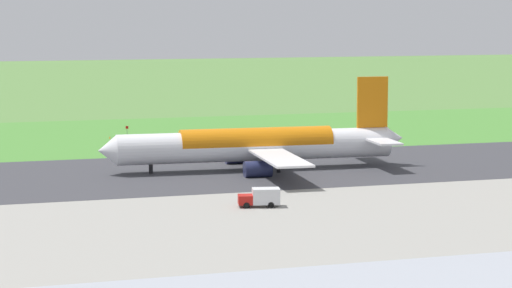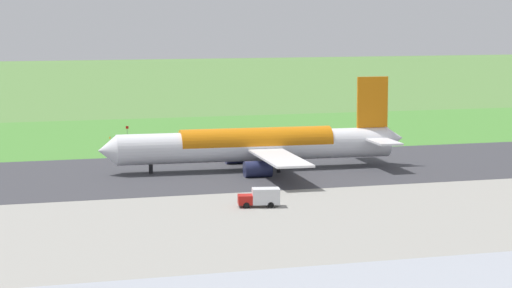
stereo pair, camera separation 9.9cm
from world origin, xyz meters
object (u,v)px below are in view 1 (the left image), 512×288
object	(u,v)px
airliner_main	(258,145)
traffic_cone_orange	(110,137)
service_truck_baggage	(261,197)
no_stopping_sign	(127,131)

from	to	relation	value
airliner_main	traffic_cone_orange	bearing A→B (deg)	-69.02
airliner_main	service_truck_baggage	bearing A→B (deg)	74.48
airliner_main	service_truck_baggage	distance (m)	33.09
airliner_main	no_stopping_sign	xyz separation A→B (m)	(15.04, -50.34, -2.86)
airliner_main	traffic_cone_orange	distance (m)	53.06
airliner_main	no_stopping_sign	world-z (taller)	airliner_main
traffic_cone_orange	service_truck_baggage	bearing A→B (deg)	97.11
service_truck_baggage	traffic_cone_orange	size ratio (longest dim) A/B	11.14
service_truck_baggage	traffic_cone_orange	world-z (taller)	service_truck_baggage
service_truck_baggage	traffic_cone_orange	xyz separation A→B (m)	(10.13, -81.15, -1.13)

